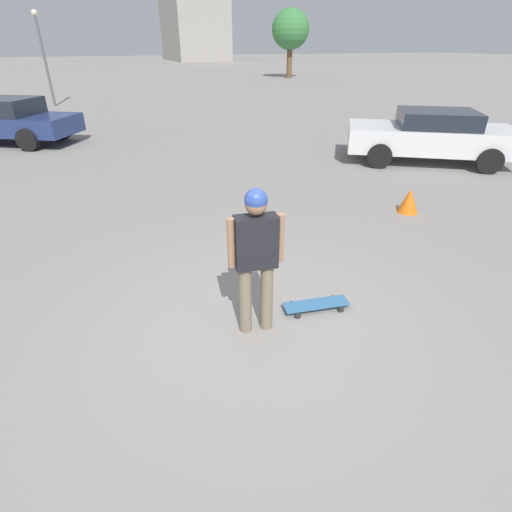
# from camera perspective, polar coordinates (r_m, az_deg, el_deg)

# --- Properties ---
(ground_plane) EXTENTS (220.00, 220.00, 0.00)m
(ground_plane) POSITION_cam_1_polar(r_m,az_deg,el_deg) (4.66, 0.00, -10.24)
(ground_plane) COLOR gray
(person) EXTENTS (0.59, 0.27, 1.67)m
(person) POSITION_cam_1_polar(r_m,az_deg,el_deg) (4.12, 0.00, 0.71)
(person) COLOR #7A6B56
(person) RESTS_ON ground_plane
(skateboard) EXTENTS (0.84, 0.38, 0.08)m
(skateboard) POSITION_cam_1_polar(r_m,az_deg,el_deg) (4.98, 8.59, -6.87)
(skateboard) COLOR #336693
(skateboard) RESTS_ON ground_plane
(car_parked_near) EXTENTS (4.54, 3.87, 1.34)m
(car_parked_near) POSITION_cam_1_polar(r_m,az_deg,el_deg) (12.10, 23.71, 15.53)
(car_parked_near) COLOR silver
(car_parked_near) RESTS_ON ground_plane
(car_parked_far) EXTENTS (4.92, 3.97, 1.39)m
(car_parked_far) POSITION_cam_1_polar(r_m,az_deg,el_deg) (15.66, -32.57, 16.07)
(car_parked_far) COLOR navy
(car_parked_far) RESTS_ON ground_plane
(tree_distant) EXTENTS (3.30, 3.30, 5.59)m
(tree_distant) POSITION_cam_1_polar(r_m,az_deg,el_deg) (40.49, 4.94, 29.53)
(tree_distant) COLOR brown
(tree_distant) RESTS_ON ground_plane
(traffic_cone) EXTENTS (0.38, 0.38, 0.46)m
(traffic_cone) POSITION_cam_1_polar(r_m,az_deg,el_deg) (8.23, 21.02, 7.38)
(traffic_cone) COLOR orange
(traffic_cone) RESTS_ON ground_plane
(lamp_post) EXTENTS (0.28, 0.28, 4.27)m
(lamp_post) POSITION_cam_1_polar(r_m,az_deg,el_deg) (24.21, -28.19, 24.55)
(lamp_post) COLOR #59595E
(lamp_post) RESTS_ON ground_plane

